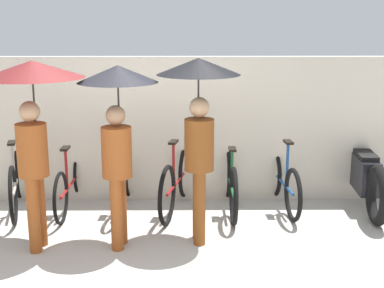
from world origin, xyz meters
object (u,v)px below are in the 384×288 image
(parked_bicycle_4, at_px, (231,182))
(parked_bicycle_2, at_px, (124,182))
(parked_bicycle_3, at_px, (177,181))
(pedestrian_center, at_px, (117,112))
(pedestrian_trailing, at_px, (199,103))
(parked_bicycle_5, at_px, (283,181))
(parked_bicycle_0, at_px, (16,181))
(parked_bicycle_1, at_px, (71,182))
(pedestrian_leading, at_px, (32,99))
(motorcycle, at_px, (364,177))

(parked_bicycle_4, bearing_deg, parked_bicycle_2, 87.62)
(parked_bicycle_3, xyz_separation_m, pedestrian_center, (-0.60, -1.07, 1.09))
(parked_bicycle_4, bearing_deg, pedestrian_center, 129.84)
(pedestrian_trailing, bearing_deg, parked_bicycle_5, 38.85)
(parked_bicycle_0, xyz_separation_m, parked_bicycle_1, (0.70, 0.06, -0.03))
(parked_bicycle_4, xyz_separation_m, pedestrian_leading, (-2.17, -1.10, 1.25))
(parked_bicycle_2, distance_m, parked_bicycle_5, 2.08)
(parked_bicycle_1, relative_size, pedestrian_leading, 0.86)
(parked_bicycle_4, bearing_deg, parked_bicycle_0, 90.06)
(parked_bicycle_0, height_order, parked_bicycle_3, parked_bicycle_3)
(parked_bicycle_0, bearing_deg, parked_bicycle_4, -103.73)
(parked_bicycle_0, relative_size, parked_bicycle_1, 0.97)
(parked_bicycle_2, relative_size, pedestrian_center, 0.83)
(parked_bicycle_4, xyz_separation_m, pedestrian_center, (-1.29, -1.07, 1.11))
(parked_bicycle_3, height_order, motorcycle, parked_bicycle_3)
(parked_bicycle_0, height_order, pedestrian_leading, pedestrian_leading)
(pedestrian_leading, bearing_deg, parked_bicycle_3, 42.49)
(parked_bicycle_0, height_order, pedestrian_trailing, pedestrian_trailing)
(pedestrian_center, bearing_deg, parked_bicycle_5, 37.05)
(parked_bicycle_2, relative_size, pedestrian_trailing, 0.80)
(pedestrian_leading, bearing_deg, parked_bicycle_4, 32.60)
(parked_bicycle_3, bearing_deg, motorcycle, -75.87)
(parked_bicycle_0, xyz_separation_m, motorcycle, (4.55, 0.09, 0.03))
(parked_bicycle_3, xyz_separation_m, motorcycle, (2.46, 0.10, 0.02))
(parked_bicycle_2, distance_m, parked_bicycle_3, 0.70)
(parked_bicycle_3, xyz_separation_m, pedestrian_trailing, (0.26, -0.93, 1.17))
(parked_bicycle_0, xyz_separation_m, parked_bicycle_3, (2.08, -0.01, 0.00))
(parked_bicycle_0, xyz_separation_m, parked_bicycle_4, (2.78, -0.01, -0.01))
(pedestrian_center, relative_size, motorcycle, 0.98)
(parked_bicycle_0, xyz_separation_m, parked_bicycle_5, (3.47, 0.06, -0.03))
(parked_bicycle_3, xyz_separation_m, parked_bicycle_4, (0.69, -0.00, -0.01))
(parked_bicycle_0, bearing_deg, pedestrian_trailing, -125.44)
(parked_bicycle_0, distance_m, pedestrian_center, 2.14)
(parked_bicycle_2, distance_m, parked_bicycle_4, 1.39)
(parked_bicycle_3, xyz_separation_m, parked_bicycle_5, (1.39, 0.07, -0.03))
(parked_bicycle_5, height_order, pedestrian_trailing, pedestrian_trailing)
(parked_bicycle_0, distance_m, pedestrian_trailing, 2.78)
(parked_bicycle_0, distance_m, parked_bicycle_2, 1.39)
(parked_bicycle_1, bearing_deg, pedestrian_leading, 176.51)
(pedestrian_leading, relative_size, pedestrian_trailing, 0.99)
(pedestrian_center, height_order, pedestrian_trailing, pedestrian_trailing)
(parked_bicycle_0, bearing_deg, pedestrian_leading, -164.73)
(pedestrian_leading, height_order, pedestrian_trailing, pedestrian_trailing)
(parked_bicycle_5, bearing_deg, pedestrian_leading, 107.36)
(pedestrian_trailing, bearing_deg, parked_bicycle_2, 130.95)
(parked_bicycle_0, relative_size, pedestrian_trailing, 0.83)
(parked_bicycle_1, relative_size, parked_bicycle_3, 0.99)
(parked_bicycle_2, bearing_deg, pedestrian_leading, 149.17)
(parked_bicycle_1, height_order, pedestrian_center, pedestrian_center)
(parked_bicycle_0, relative_size, parked_bicycle_3, 0.96)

